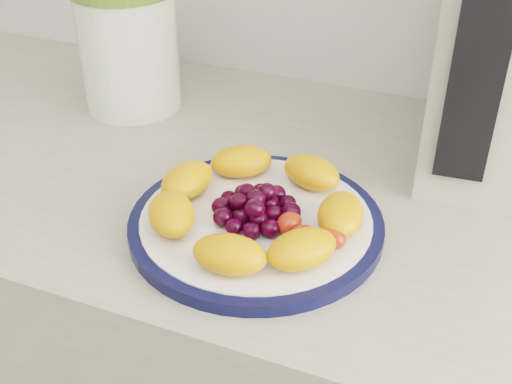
% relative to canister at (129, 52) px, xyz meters
% --- Properties ---
extents(plate_rim, '(0.29, 0.29, 0.01)m').
position_rel_canister_xyz_m(plate_rim, '(0.30, -0.23, -0.08)').
color(plate_rim, '#0B1035').
rests_on(plate_rim, counter).
extents(plate_face, '(0.26, 0.26, 0.02)m').
position_rel_canister_xyz_m(plate_face, '(0.30, -0.23, -0.08)').
color(plate_face, white).
rests_on(plate_face, counter).
extents(canister, '(0.18, 0.18, 0.17)m').
position_rel_canister_xyz_m(canister, '(0.00, 0.00, 0.00)').
color(canister, '#426F21').
rests_on(canister, counter).
extents(appliance_panel, '(0.06, 0.02, 0.24)m').
position_rel_canister_xyz_m(appliance_panel, '(0.49, -0.10, 0.08)').
color(appliance_panel, black).
rests_on(appliance_panel, appliance_body).
extents(fruit_plate, '(0.24, 0.24, 0.04)m').
position_rel_canister_xyz_m(fruit_plate, '(0.30, -0.23, -0.05)').
color(fruit_plate, orange).
rests_on(fruit_plate, plate_face).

